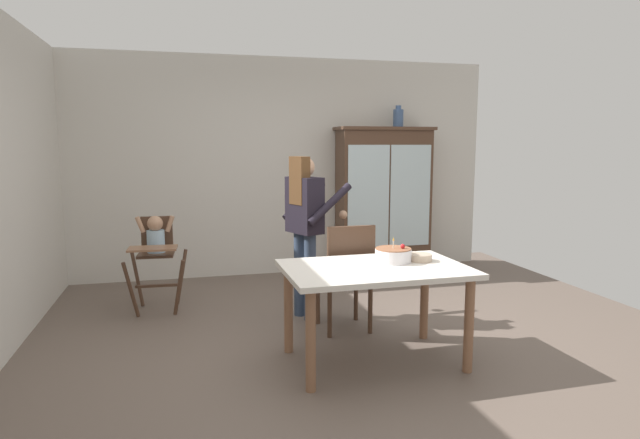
{
  "coord_description": "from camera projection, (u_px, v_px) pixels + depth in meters",
  "views": [
    {
      "loc": [
        -1.26,
        -4.05,
        1.65
      ],
      "look_at": [
        -0.04,
        0.7,
        0.95
      ],
      "focal_mm": 30.08,
      "sensor_mm": 36.0,
      "label": 1
    }
  ],
  "objects": [
    {
      "name": "adult_person",
      "position": [
        305.0,
        217.0,
        4.99
      ],
      "size": [
        0.64,
        0.63,
        1.53
      ],
      "rotation": [
        0.0,
        0.0,
        1.97
      ],
      "color": "#33425B",
      "rests_on": "ground_plane"
    },
    {
      "name": "serving_bowl",
      "position": [
        420.0,
        257.0,
        4.17
      ],
      "size": [
        0.18,
        0.18,
        0.05
      ],
      "primitive_type": "cylinder",
      "color": "#C6AD93",
      "rests_on": "dining_table"
    },
    {
      "name": "birthday_cake",
      "position": [
        393.0,
        255.0,
        4.13
      ],
      "size": [
        0.28,
        0.28,
        0.19
      ],
      "color": "white",
      "rests_on": "dining_table"
    },
    {
      "name": "china_cabinet",
      "position": [
        383.0,
        200.0,
        6.87
      ],
      "size": [
        1.23,
        0.48,
        1.85
      ],
      "color": "#4C3323",
      "rests_on": "ground_plane"
    },
    {
      "name": "high_chair_with_toddler",
      "position": [
        156.0,
        246.0,
        5.25
      ],
      "size": [
        0.6,
        0.71,
        0.95
      ],
      "rotation": [
        0.0,
        0.0,
        -0.06
      ],
      "color": "#4C3323",
      "rests_on": "ground_plane"
    },
    {
      "name": "wall_back",
      "position": [
        285.0,
        167.0,
        6.76
      ],
      "size": [
        5.32,
        0.06,
        2.7
      ],
      "primitive_type": "cube",
      "color": "beige",
      "rests_on": "ground_plane"
    },
    {
      "name": "ground_plane",
      "position": [
        346.0,
        345.0,
        4.43
      ],
      "size": [
        6.24,
        6.24,
        0.0
      ],
      "primitive_type": "plane",
      "color": "#66564C"
    },
    {
      "name": "ceramic_vase",
      "position": [
        398.0,
        118.0,
        6.77
      ],
      "size": [
        0.13,
        0.13,
        0.27
      ],
      "color": "#3D567F",
      "rests_on": "china_cabinet"
    },
    {
      "name": "dining_chair_far_side",
      "position": [
        347.0,
        270.0,
        4.64
      ],
      "size": [
        0.45,
        0.45,
        0.96
      ],
      "rotation": [
        0.0,
        0.0,
        3.17
      ],
      "color": "#4C3323",
      "rests_on": "ground_plane"
    },
    {
      "name": "dining_table",
      "position": [
        375.0,
        280.0,
        4.0
      ],
      "size": [
        1.37,
        0.91,
        0.74
      ],
      "color": "silver",
      "rests_on": "ground_plane"
    }
  ]
}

